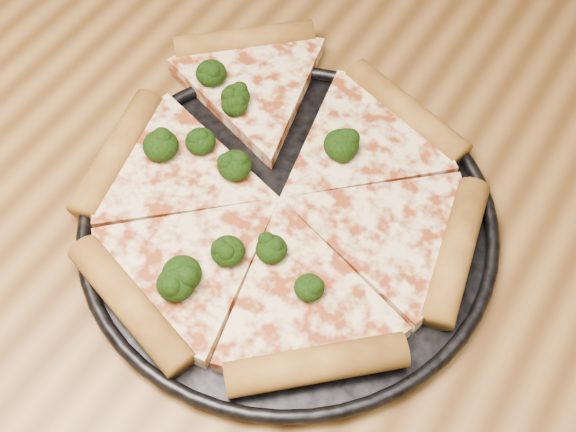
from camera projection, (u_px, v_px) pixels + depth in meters
The scene contains 4 objects.
dining_table at pixel (199, 272), 0.75m from camera, with size 1.20×0.90×0.75m.
pizza_pan at pixel (288, 222), 0.66m from camera, with size 0.35×0.35×0.02m.
pizza at pixel (278, 193), 0.67m from camera, with size 0.37×0.37×0.03m.
broccoli_florets at pixel (233, 178), 0.66m from camera, with size 0.22×0.23×0.02m.
Camera 1 is at (0.27, -0.27, 1.31)m, focal length 49.55 mm.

